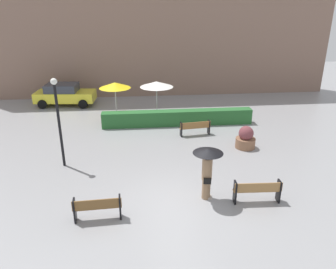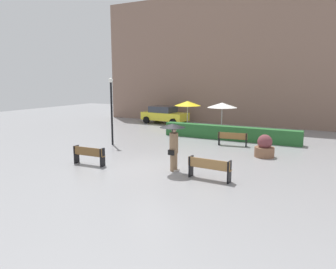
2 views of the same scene
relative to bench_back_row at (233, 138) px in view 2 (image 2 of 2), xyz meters
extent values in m
plane|color=gray|center=(-1.68, -6.60, -0.49)|extent=(60.00, 60.00, 0.00)
cube|color=olive|center=(-0.01, 0.05, -0.05)|extent=(1.76, 0.45, 0.04)
cube|color=olive|center=(0.01, -0.08, 0.14)|extent=(1.74, 0.27, 0.35)
cube|color=black|center=(-0.81, -0.07, -0.09)|extent=(0.10, 0.33, 0.81)
cube|color=black|center=(0.80, 0.14, -0.09)|extent=(0.10, 0.33, 0.81)
cube|color=#9E7242|center=(1.09, -6.86, -0.01)|extent=(1.78, 0.34, 0.04)
cube|color=#9E7242|center=(1.08, -7.00, 0.19)|extent=(1.77, 0.13, 0.37)
cube|color=black|center=(0.27, -6.84, -0.06)|extent=(0.08, 0.35, 0.87)
cube|color=black|center=(1.91, -6.92, -0.06)|extent=(0.08, 0.35, 0.87)
cube|color=brown|center=(-4.70, -7.36, -0.02)|extent=(1.65, 0.31, 0.04)
cube|color=brown|center=(-4.70, -7.50, 0.18)|extent=(1.64, 0.12, 0.37)
cube|color=black|center=(-5.46, -7.42, -0.06)|extent=(0.08, 0.33, 0.86)
cube|color=black|center=(-3.94, -7.35, -0.06)|extent=(0.08, 0.33, 0.86)
cylinder|color=#8C6B4C|center=(-0.73, -6.43, -0.09)|extent=(0.32, 0.32, 0.81)
cube|color=#B2A599|center=(-0.67, -6.44, -0.45)|extent=(0.36, 0.31, 0.08)
cylinder|color=#8C6B4C|center=(-0.73, -6.43, 0.76)|extent=(0.38, 0.38, 0.88)
sphere|color=tan|center=(-0.73, -6.43, 1.30)|extent=(0.21, 0.21, 0.21)
cube|color=black|center=(-0.75, -6.65, 0.37)|extent=(0.29, 0.15, 0.22)
cylinder|color=black|center=(-0.75, -6.53, 1.08)|extent=(0.02, 0.02, 0.90)
cone|color=black|center=(-0.75, -6.53, 1.53)|extent=(1.11, 1.11, 0.16)
cylinder|color=brown|center=(2.27, -1.95, -0.23)|extent=(1.01, 1.01, 0.52)
sphere|color=brown|center=(2.27, -1.95, 0.30)|extent=(0.75, 0.75, 0.75)
cylinder|color=black|center=(-6.65, -3.09, 1.41)|extent=(0.12, 0.12, 3.79)
sphere|color=white|center=(-6.65, -3.09, 3.42)|extent=(0.28, 0.28, 0.28)
cylinder|color=silver|center=(-4.53, 3.41, 0.60)|extent=(0.06, 0.06, 2.19)
cone|color=yellow|center=(-4.53, 3.41, 1.70)|extent=(1.97, 1.97, 0.35)
cylinder|color=silver|center=(-1.90, 3.64, 0.58)|extent=(0.06, 0.06, 2.14)
cone|color=white|center=(-1.90, 3.64, 1.65)|extent=(2.13, 2.13, 0.35)
cube|color=#28602D|center=(-0.77, 1.80, -0.04)|extent=(9.13, 0.70, 0.91)
cube|color=#846656|center=(-1.68, 9.40, 5.22)|extent=(28.00, 1.20, 11.42)
cube|color=yellow|center=(-8.35, 6.86, 0.18)|extent=(4.33, 2.10, 0.70)
cube|color=#333842|center=(-8.55, 6.87, 0.80)|extent=(2.33, 1.79, 0.55)
cylinder|color=black|center=(-6.85, 7.61, -0.17)|extent=(0.66, 0.27, 0.64)
cylinder|color=black|center=(-7.00, 5.86, -0.17)|extent=(0.66, 0.27, 0.64)
cylinder|color=black|center=(-9.69, 7.85, -0.17)|extent=(0.66, 0.27, 0.64)
cylinder|color=black|center=(-9.84, 6.10, -0.17)|extent=(0.66, 0.27, 0.64)
camera|label=1|loc=(-3.26, -17.08, 6.44)|focal=35.24mm
camera|label=2|loc=(5.32, -18.47, 3.45)|focal=33.93mm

